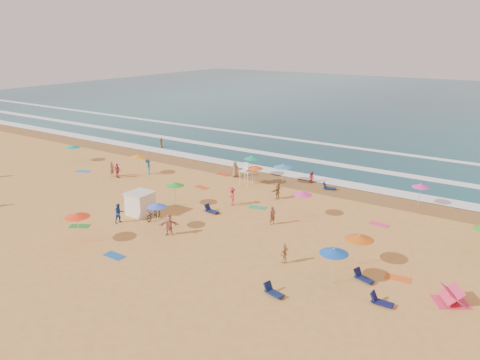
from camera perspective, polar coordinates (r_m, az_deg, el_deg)
The scene contains 12 objects.
ground at distance 45.37m, azimuth -6.47°, elevation -3.24°, with size 220.00×220.00×0.00m, color gold.
ocean at distance 120.54m, azimuth 20.43°, elevation 8.72°, with size 220.00×140.00×0.18m, color #0C4756.
wet_sand at distance 54.95m, azimuth 1.92°, elevation 0.56°, with size 220.00×220.00×0.00m, color olive.
surf_foam at distance 62.32m, azimuth 6.22°, elevation 2.59°, with size 200.00×18.70×0.05m.
cabana at distance 43.86m, azimuth -12.06°, elevation -2.87°, with size 2.00×2.00×2.00m, color white.
cabana_roof at distance 43.52m, azimuth -12.15°, elevation -1.56°, with size 2.20×2.20×0.12m, color silver.
bicycle at distance 42.57m, azimuth -10.50°, elevation -4.14°, with size 0.65×1.86×0.98m, color black.
lifeguard_stand at distance 51.40m, azimuth 0.77°, elevation 0.59°, with size 1.20×1.20×2.10m, color white, non-canonical shape.
beach_umbrellas at distance 44.46m, azimuth -2.27°, elevation -0.61°, with size 54.42×26.76×0.75m.
loungers at distance 37.44m, azimuth 0.60°, elevation -7.45°, with size 48.01×28.46×0.34m.
towels at distance 44.83m, azimuth -6.81°, elevation -3.49°, with size 41.03×23.02×0.03m.
beachgoers at distance 48.96m, azimuth -8.41°, elevation -0.72°, with size 39.25×28.94×2.09m.
Camera 1 is at (27.69, -32.23, 15.89)m, focal length 35.00 mm.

